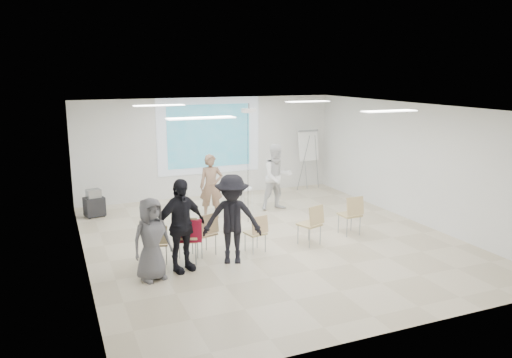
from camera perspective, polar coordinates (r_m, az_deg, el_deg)
name	(u,v)px	position (r m, az deg, el deg)	size (l,w,h in m)	color
floor	(269,241)	(11.54, 1.54, -7.10)	(8.00, 9.00, 0.10)	beige
ceiling	(270,105)	(10.91, 1.63, 8.44)	(8.00, 9.00, 0.10)	white
wall_back	(209,147)	(15.32, -5.41, 3.67)	(8.00, 0.10, 3.00)	silver
wall_left	(78,192)	(10.20, -19.68, -1.37)	(0.10, 9.00, 3.00)	silver
wall_right	(415,163)	(13.28, 17.75, 1.80)	(0.10, 9.00, 3.00)	silver
projection_halo	(209,136)	(15.21, -5.36, 4.94)	(3.20, 0.01, 2.30)	silver
projection_image	(209,136)	(15.20, -5.34, 4.93)	(2.60, 0.01, 1.90)	teal
pedestal_table	(242,198)	(13.64, -1.59, -2.17)	(0.70, 0.70, 0.68)	white
player_left	(211,182)	(13.00, -5.15, -0.35)	(0.69, 0.47, 1.90)	#927059
player_right	(277,174)	(13.70, 2.44, 0.60)	(0.97, 0.78, 2.02)	white
controller_left	(215,169)	(13.22, -4.76, 1.20)	(0.04, 0.12, 0.04)	white
controller_right	(268,160)	(13.78, 1.34, 2.18)	(0.04, 0.13, 0.04)	white
chair_far_left	(158,241)	(10.14, -11.14, -6.92)	(0.46, 0.48, 0.82)	tan
chair_left_mid	(187,236)	(10.02, -7.95, -6.44)	(0.61, 0.63, 0.98)	tan
chair_left_inner	(206,230)	(10.41, -5.74, -5.88)	(0.55, 0.57, 0.92)	tan
chair_center	(257,230)	(10.55, 0.12, -5.90)	(0.46, 0.48, 0.82)	tan
chair_right_inner	(312,222)	(11.02, 6.43, -4.85)	(0.56, 0.58, 0.92)	#D0B678
chair_right_far	(352,212)	(11.83, 10.88, -3.73)	(0.45, 0.48, 0.95)	tan
red_jacket	(190,231)	(9.86, -7.59, -5.91)	(0.47, 0.11, 0.45)	maroon
laptop	(204,232)	(10.51, -6.01, -6.00)	(0.34, 0.25, 0.03)	black
audience_left	(180,219)	(9.57, -8.65, -4.51)	(1.21, 0.72, 2.08)	black
audience_mid	(232,213)	(9.88, -2.75, -3.94)	(1.32, 0.72, 2.04)	black
audience_outer	(151,234)	(9.31, -11.88, -6.21)	(0.85, 0.56, 1.74)	slate
flipchart_easel	(308,146)	(16.06, 6.01, 3.78)	(0.84, 0.63, 1.94)	gray
av_cart	(94,204)	(13.83, -18.00, -2.74)	(0.57, 0.50, 0.73)	black
ceiling_projector	(249,116)	(12.35, -0.81, 7.21)	(0.30, 0.25, 3.00)	white
fluor_panel_nw	(159,105)	(12.21, -11.01, 8.26)	(1.20, 0.30, 0.02)	white
fluor_panel_ne	(308,102)	(13.59, 5.92, 8.80)	(1.20, 0.30, 0.02)	white
fluor_panel_sw	(201,118)	(8.82, -6.31, 6.95)	(1.20, 0.30, 0.02)	white
fluor_panel_se	(389,111)	(10.65, 14.98, 7.51)	(1.20, 0.30, 0.02)	white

